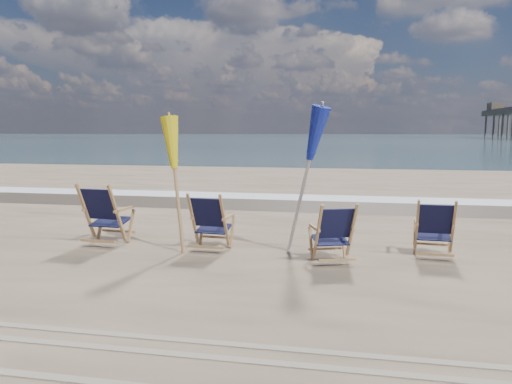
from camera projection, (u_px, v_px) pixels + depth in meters
ocean at (349, 138)px, 131.51m from camera, size 400.00×400.00×0.00m
surf_foam at (296, 197)px, 15.03m from camera, size 200.00×1.40×0.01m
wet_sand_strip at (289, 204)px, 13.57m from camera, size 200.00×2.60×0.00m
tire_tracks at (141, 367)px, 4.23m from camera, size 80.00×1.30×0.01m
beach_chair_0 at (117, 215)px, 8.56m from camera, size 0.77×0.85×1.11m
beach_chair_1 at (224, 223)px, 8.18m from camera, size 0.68×0.76×0.99m
beach_chair_2 at (352, 233)px, 7.50m from camera, size 0.80×0.85×0.94m
beach_chair_3 at (453, 230)px, 7.70m from camera, size 0.65×0.72×0.96m
umbrella_yellow at (176, 149)px, 8.10m from camera, size 0.30×0.30×2.23m
umbrella_blue at (304, 138)px, 7.93m from camera, size 0.30×0.30×2.43m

